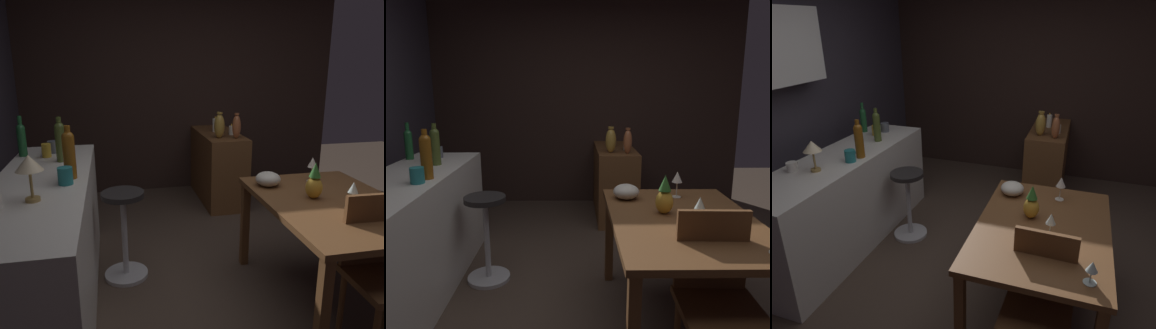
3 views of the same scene
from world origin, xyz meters
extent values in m
plane|color=#47382D|center=(0.00, 0.00, 0.00)|extent=(9.00, 9.00, 0.00)
cube|color=#33231E|center=(2.55, 0.30, 1.30)|extent=(0.10, 4.40, 2.60)
cube|color=brown|center=(-0.17, -0.42, 0.72)|extent=(1.29, 0.89, 0.04)
cube|color=brown|center=(-0.76, -0.02, 0.35)|extent=(0.06, 0.06, 0.70)
cube|color=brown|center=(0.43, -0.02, 0.35)|extent=(0.06, 0.06, 0.70)
cube|color=brown|center=(0.43, -0.81, 0.35)|extent=(0.06, 0.06, 0.70)
cube|color=silver|center=(0.18, 1.47, 0.45)|extent=(2.10, 0.60, 0.90)
cube|color=brown|center=(1.98, -0.23, 0.41)|extent=(1.10, 0.44, 0.82)
cube|color=brown|center=(-0.50, -0.47, 0.68)|extent=(0.04, 0.38, 0.46)
cylinder|color=brown|center=(-0.51, -0.31, 0.21)|extent=(0.04, 0.04, 0.43)
cylinder|color=#262323|center=(0.43, 0.95, 0.68)|extent=(0.32, 0.32, 0.04)
cylinder|color=silver|center=(0.43, 0.95, 0.34)|extent=(0.04, 0.04, 0.66)
cylinder|color=silver|center=(0.43, 0.95, 0.01)|extent=(0.34, 0.34, 0.03)
cylinder|color=silver|center=(-0.28, -0.47, 0.74)|extent=(0.07, 0.07, 0.00)
cylinder|color=silver|center=(-0.28, -0.47, 0.79)|extent=(0.01, 0.01, 0.09)
cone|color=silver|center=(-0.28, -0.47, 0.87)|extent=(0.06, 0.06, 0.07)
cylinder|color=silver|center=(0.27, -0.49, 0.74)|extent=(0.07, 0.07, 0.00)
cylinder|color=silver|center=(0.27, -0.49, 0.80)|extent=(0.01, 0.01, 0.11)
cone|color=silver|center=(0.27, -0.49, 0.89)|extent=(0.07, 0.07, 0.08)
ellipsoid|color=gold|center=(-0.07, -0.32, 0.81)|extent=(0.11, 0.11, 0.15)
cone|color=#2D6B28|center=(-0.07, -0.32, 0.94)|extent=(0.08, 0.08, 0.10)
ellipsoid|color=beige|center=(0.23, -0.12, 0.79)|extent=(0.19, 0.19, 0.11)
cylinder|color=#475623|center=(0.66, 1.38, 1.03)|extent=(0.07, 0.07, 0.26)
sphere|color=#475623|center=(0.66, 1.38, 1.16)|extent=(0.07, 0.07, 0.07)
cylinder|color=#475623|center=(0.66, 1.38, 1.21)|extent=(0.04, 0.04, 0.06)
cylinder|color=#1E592D|center=(0.90, 1.70, 1.01)|extent=(0.07, 0.07, 0.23)
sphere|color=#1E592D|center=(0.90, 1.70, 1.13)|extent=(0.07, 0.07, 0.07)
cylinder|color=#1E592D|center=(0.90, 1.70, 1.19)|extent=(0.03, 0.03, 0.08)
cylinder|color=#8C5114|center=(0.20, 1.27, 1.04)|extent=(0.08, 0.08, 0.27)
sphere|color=#8C5114|center=(0.20, 1.27, 1.17)|extent=(0.08, 0.08, 0.08)
cylinder|color=#8C5114|center=(0.20, 1.27, 1.22)|extent=(0.04, 0.04, 0.05)
cylinder|color=#515660|center=(0.97, 1.48, 0.95)|extent=(0.09, 0.09, 0.10)
torus|color=#515660|center=(1.03, 1.48, 0.95)|extent=(0.05, 0.01, 0.05)
cylinder|color=teal|center=(0.08, 1.30, 0.95)|extent=(0.09, 0.09, 0.11)
torus|color=teal|center=(0.14, 1.30, 0.96)|extent=(0.05, 0.01, 0.05)
cylinder|color=gold|center=(0.83, 1.51, 0.95)|extent=(0.07, 0.07, 0.11)
torus|color=gold|center=(0.87, 1.51, 0.96)|extent=(0.05, 0.01, 0.05)
cylinder|color=#A58447|center=(-0.19, 1.44, 0.91)|extent=(0.08, 0.08, 0.02)
cylinder|color=#A58447|center=(-0.19, 1.44, 1.00)|extent=(0.02, 0.02, 0.15)
cone|color=beige|center=(-0.19, 1.44, 1.12)|extent=(0.15, 0.15, 0.09)
cylinder|color=white|center=(1.81, -0.33, 0.87)|extent=(0.06, 0.06, 0.10)
ellipsoid|color=yellow|center=(1.81, -0.33, 0.93)|extent=(0.01, 0.01, 0.03)
cylinder|color=white|center=(2.03, -0.20, 0.90)|extent=(0.06, 0.06, 0.16)
ellipsoid|color=yellow|center=(2.03, -0.20, 0.99)|extent=(0.01, 0.01, 0.03)
ellipsoid|color=#B26038|center=(1.59, -0.32, 0.95)|extent=(0.09, 0.09, 0.26)
cylinder|color=#B26038|center=(1.59, -0.32, 1.09)|extent=(0.05, 0.05, 0.02)
ellipsoid|color=#B78C38|center=(1.65, -0.15, 0.95)|extent=(0.12, 0.12, 0.26)
cylinder|color=#B78C38|center=(1.65, -0.15, 1.09)|extent=(0.06, 0.06, 0.02)
camera|label=1|loc=(-2.30, 1.00, 1.65)|focal=35.83mm
camera|label=2|loc=(-2.30, 0.26, 1.54)|focal=34.46mm
camera|label=3|loc=(-2.30, -0.58, 2.05)|focal=32.78mm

